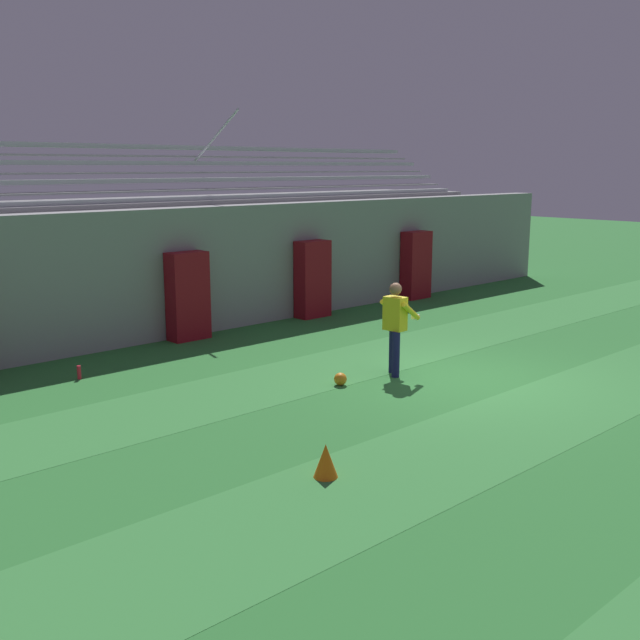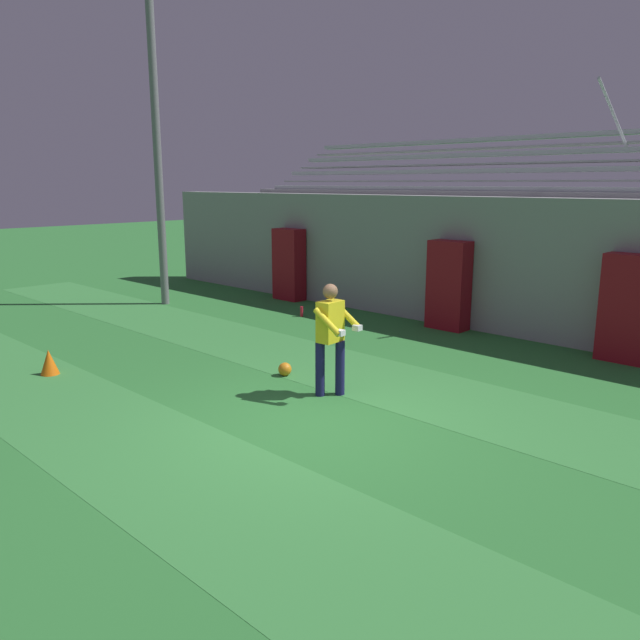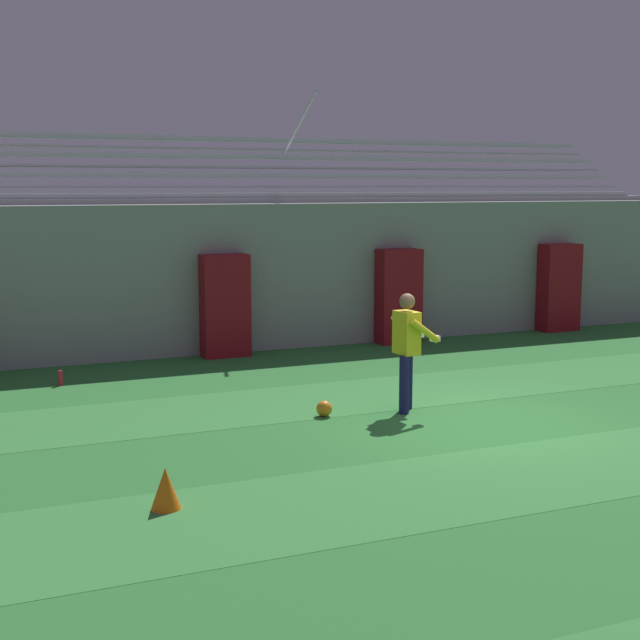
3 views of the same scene
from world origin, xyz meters
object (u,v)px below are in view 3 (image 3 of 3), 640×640
at_px(goalkeeper, 408,344).
at_px(water_bottle, 60,378).
at_px(padding_pillar_gate_left, 225,306).
at_px(padding_pillar_far_right, 559,288).
at_px(padding_pillar_gate_right, 399,296).
at_px(traffic_cone, 166,488).
at_px(soccer_ball, 324,409).

bearing_deg(goalkeeper, water_bottle, 140.10).
bearing_deg(water_bottle, padding_pillar_gate_left, 22.75).
xyz_separation_m(padding_pillar_gate_left, padding_pillar_far_right, (7.56, 0.00, 0.00)).
distance_m(padding_pillar_gate_left, goalkeeper, 5.03).
bearing_deg(padding_pillar_far_right, padding_pillar_gate_right, 180.00).
distance_m(padding_pillar_gate_right, traffic_cone, 9.85).
bearing_deg(water_bottle, padding_pillar_far_right, 7.02).
bearing_deg(padding_pillar_far_right, water_bottle, -172.98).
relative_size(padding_pillar_gate_left, padding_pillar_far_right, 1.00).
distance_m(padding_pillar_gate_left, water_bottle, 3.51).
height_order(traffic_cone, water_bottle, traffic_cone).
xyz_separation_m(padding_pillar_gate_right, padding_pillar_far_right, (3.94, 0.00, 0.00)).
bearing_deg(soccer_ball, water_bottle, 132.25).
height_order(padding_pillar_far_right, goalkeeper, padding_pillar_far_right).
bearing_deg(goalkeeper, padding_pillar_gate_left, 103.12).
bearing_deg(padding_pillar_gate_right, padding_pillar_gate_left, 180.00).
relative_size(goalkeeper, soccer_ball, 7.59).
xyz_separation_m(goalkeeper, soccer_ball, (-1.19, 0.18, -0.84)).
xyz_separation_m(padding_pillar_far_right, water_bottle, (-10.70, -1.32, -0.83)).
bearing_deg(padding_pillar_gate_right, soccer_ball, -127.85).
relative_size(goalkeeper, water_bottle, 6.96).
height_order(padding_pillar_gate_right, padding_pillar_far_right, same).
bearing_deg(traffic_cone, padding_pillar_far_right, 35.16).
xyz_separation_m(padding_pillar_gate_right, water_bottle, (-6.76, -1.32, -0.83)).
bearing_deg(soccer_ball, traffic_cone, -137.08).
height_order(padding_pillar_gate_left, soccer_ball, padding_pillar_gate_left).
height_order(padding_pillar_gate_right, traffic_cone, padding_pillar_gate_right).
height_order(padding_pillar_gate_right, soccer_ball, padding_pillar_gate_right).
relative_size(padding_pillar_gate_left, traffic_cone, 4.51).
xyz_separation_m(padding_pillar_gate_right, traffic_cone, (-6.50, -7.36, -0.74)).
relative_size(padding_pillar_far_right, soccer_ball, 8.61).
bearing_deg(soccer_ball, goalkeeper, -8.39).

